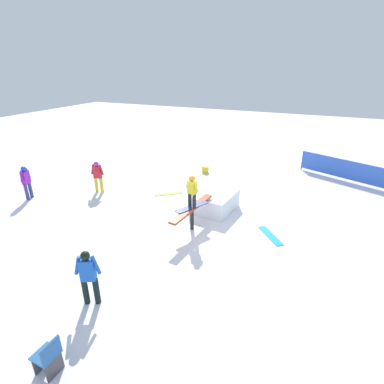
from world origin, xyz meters
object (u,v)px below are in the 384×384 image
(folding_chair, at_px, (48,357))
(backpack_on_snow, at_px, (205,170))
(loose_snowboard_lime, at_px, (169,193))
(bystander_red, at_px, (98,175))
(bystander_blue, at_px, (88,275))
(loose_snowboard_cyan, at_px, (270,236))
(rail_feature, at_px, (192,211))
(main_rider_on_rail, at_px, (192,192))
(bystander_purple, at_px, (26,181))

(folding_chair, height_order, backpack_on_snow, folding_chair)
(backpack_on_snow, bearing_deg, loose_snowboard_lime, -86.29)
(bystander_red, distance_m, folding_chair, 9.26)
(bystander_blue, height_order, loose_snowboard_cyan, bystander_blue)
(rail_feature, xyz_separation_m, loose_snowboard_lime, (-2.54, -2.34, -0.76))
(folding_chair, bearing_deg, backpack_on_snow, -170.69)
(rail_feature, bearing_deg, loose_snowboard_lime, -131.00)
(loose_snowboard_lime, height_order, backpack_on_snow, backpack_on_snow)
(loose_snowboard_lime, bearing_deg, rail_feature, 91.88)
(main_rider_on_rail, relative_size, bystander_blue, 0.87)
(bystander_purple, bearing_deg, folding_chair, 37.55)
(bystander_red, bearing_deg, bystander_purple, 25.25)
(loose_snowboard_lime, xyz_separation_m, folding_chair, (8.83, 2.05, 0.40))
(rail_feature, distance_m, loose_snowboard_lime, 3.54)
(bystander_blue, xyz_separation_m, backpack_on_snow, (-10.47, -1.01, -0.71))
(main_rider_on_rail, bearing_deg, bystander_purple, -60.22)
(bystander_purple, distance_m, bystander_red, 3.07)
(loose_snowboard_cyan, height_order, backpack_on_snow, backpack_on_snow)
(main_rider_on_rail, bearing_deg, loose_snowboard_cyan, 130.26)
(rail_feature, xyz_separation_m, bystander_purple, (0.50, -7.89, 0.10))
(bystander_red, bearing_deg, bystander_blue, 115.82)
(bystander_red, relative_size, loose_snowboard_lime, 1.16)
(bystander_red, bearing_deg, backpack_on_snow, -140.54)
(bystander_blue, bearing_deg, bystander_red, -77.61)
(rail_feature, xyz_separation_m, bystander_red, (-1.39, -5.46, 0.09))
(main_rider_on_rail, relative_size, folding_chair, 1.54)
(main_rider_on_rail, xyz_separation_m, folding_chair, (6.29, -0.30, -1.08))
(loose_snowboard_cyan, relative_size, folding_chair, 1.52)
(bystander_purple, bearing_deg, loose_snowboard_cyan, 81.25)
(rail_feature, distance_m, main_rider_on_rail, 0.73)
(main_rider_on_rail, height_order, bystander_red, main_rider_on_rail)
(main_rider_on_rail, relative_size, bystander_purple, 0.88)
(rail_feature, bearing_deg, backpack_on_snow, -156.61)
(main_rider_on_rail, distance_m, loose_snowboard_cyan, 3.22)
(main_rider_on_rail, distance_m, bystander_purple, 7.93)
(loose_snowboard_lime, bearing_deg, main_rider_on_rail, 91.88)
(main_rider_on_rail, xyz_separation_m, bystander_purple, (0.50, -7.89, -0.63))
(loose_snowboard_cyan, bearing_deg, backpack_on_snow, -178.95)
(bystander_purple, relative_size, loose_snowboard_cyan, 1.15)
(rail_feature, height_order, folding_chair, rail_feature)
(main_rider_on_rail, distance_m, bystander_blue, 4.57)
(bystander_blue, distance_m, loose_snowboard_cyan, 6.34)
(loose_snowboard_cyan, bearing_deg, bystander_red, -134.70)
(bystander_blue, xyz_separation_m, loose_snowboard_lime, (-6.99, -1.51, -0.87))
(rail_feature, relative_size, backpack_on_snow, 7.80)
(bystander_blue, relative_size, loose_snowboard_cyan, 1.17)
(bystander_purple, xyz_separation_m, bystander_red, (-1.88, 2.43, -0.01))
(main_rider_on_rail, bearing_deg, backpack_on_snow, -136.74)
(main_rider_on_rail, distance_m, loose_snowboard_lime, 3.76)
(main_rider_on_rail, height_order, loose_snowboard_cyan, main_rider_on_rail)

